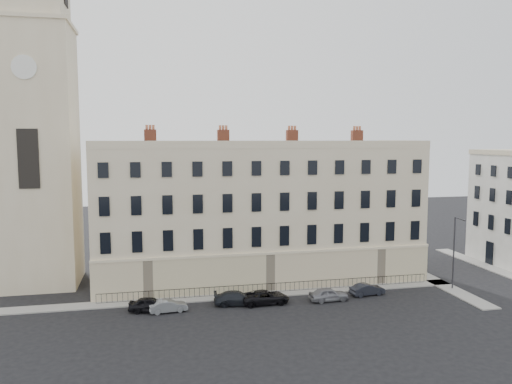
{
  "coord_description": "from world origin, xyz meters",
  "views": [
    {
      "loc": [
        -18.15,
        -43.64,
        15.95
      ],
      "look_at": [
        -6.67,
        10.0,
        10.13
      ],
      "focal_mm": 35.0,
      "sensor_mm": 36.0,
      "label": 1
    }
  ],
  "objects_px": {
    "car_c": "(237,298)",
    "car_d": "(265,297)",
    "car_b": "(168,306)",
    "streetlamp": "(455,250)",
    "car_e": "(329,294)",
    "car_f": "(367,289)",
    "car_a": "(150,305)"
  },
  "relations": [
    {
      "from": "car_c",
      "to": "car_d",
      "type": "xyz_separation_m",
      "value": [
        2.71,
        -0.26,
        -0.0
      ]
    },
    {
      "from": "car_b",
      "to": "streetlamp",
      "type": "xyz_separation_m",
      "value": [
        29.97,
        0.72,
        3.75
      ]
    },
    {
      "from": "car_c",
      "to": "car_e",
      "type": "distance_m",
      "value": 9.08
    },
    {
      "from": "car_e",
      "to": "car_f",
      "type": "relative_size",
      "value": 1.08
    },
    {
      "from": "car_e",
      "to": "car_f",
      "type": "height_order",
      "value": "car_e"
    },
    {
      "from": "car_a",
      "to": "car_f",
      "type": "relative_size",
      "value": 1.09
    },
    {
      "from": "car_d",
      "to": "car_f",
      "type": "relative_size",
      "value": 1.3
    },
    {
      "from": "streetlamp",
      "to": "car_b",
      "type": "bearing_deg",
      "value": -171.94
    },
    {
      "from": "car_b",
      "to": "car_d",
      "type": "bearing_deg",
      "value": -94.67
    },
    {
      "from": "car_d",
      "to": "car_c",
      "type": "bearing_deg",
      "value": 82.64
    },
    {
      "from": "car_b",
      "to": "car_e",
      "type": "distance_m",
      "value": 15.67
    },
    {
      "from": "car_a",
      "to": "car_d",
      "type": "relative_size",
      "value": 0.84
    },
    {
      "from": "car_c",
      "to": "car_d",
      "type": "relative_size",
      "value": 0.96
    },
    {
      "from": "car_b",
      "to": "car_c",
      "type": "height_order",
      "value": "car_c"
    },
    {
      "from": "car_d",
      "to": "car_f",
      "type": "distance_m",
      "value": 10.86
    },
    {
      "from": "car_e",
      "to": "streetlamp",
      "type": "bearing_deg",
      "value": -89.5
    },
    {
      "from": "car_d",
      "to": "car_a",
      "type": "bearing_deg",
      "value": 87.79
    },
    {
      "from": "car_e",
      "to": "streetlamp",
      "type": "height_order",
      "value": "streetlamp"
    },
    {
      "from": "car_e",
      "to": "streetlamp",
      "type": "xyz_separation_m",
      "value": [
        14.3,
        0.78,
        3.66
      ]
    },
    {
      "from": "car_d",
      "to": "car_f",
      "type": "bearing_deg",
      "value": -89.71
    },
    {
      "from": "car_a",
      "to": "car_b",
      "type": "xyz_separation_m",
      "value": [
        1.61,
        -0.46,
        -0.1
      ]
    },
    {
      "from": "car_a",
      "to": "car_c",
      "type": "relative_size",
      "value": 0.87
    },
    {
      "from": "car_a",
      "to": "streetlamp",
      "type": "distance_m",
      "value": 31.79
    },
    {
      "from": "car_f",
      "to": "streetlamp",
      "type": "distance_m",
      "value": 10.47
    },
    {
      "from": "streetlamp",
      "to": "car_d",
      "type": "bearing_deg",
      "value": -172.46
    },
    {
      "from": "streetlamp",
      "to": "car_e",
      "type": "bearing_deg",
      "value": -170.18
    },
    {
      "from": "car_f",
      "to": "car_a",
      "type": "bearing_deg",
      "value": 83.14
    },
    {
      "from": "car_f",
      "to": "streetlamp",
      "type": "height_order",
      "value": "streetlamp"
    },
    {
      "from": "car_c",
      "to": "streetlamp",
      "type": "bearing_deg",
      "value": -84.97
    },
    {
      "from": "car_e",
      "to": "streetlamp",
      "type": "relative_size",
      "value": 0.5
    },
    {
      "from": "car_f",
      "to": "streetlamp",
      "type": "bearing_deg",
      "value": -98.5
    },
    {
      "from": "car_b",
      "to": "car_e",
      "type": "bearing_deg",
      "value": -97.43
    }
  ]
}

